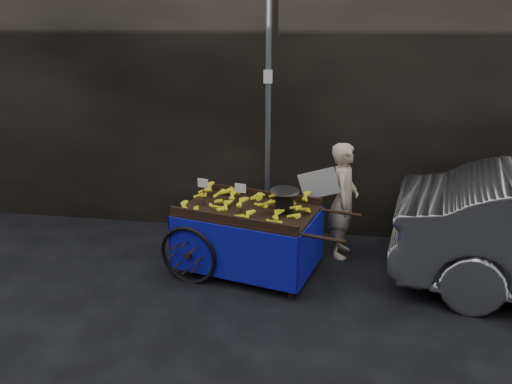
# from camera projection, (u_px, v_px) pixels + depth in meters

# --- Properties ---
(ground) EXTENTS (80.00, 80.00, 0.00)m
(ground) POSITION_uv_depth(u_px,v_px,m) (230.00, 278.00, 6.39)
(ground) COLOR black
(ground) RESTS_ON ground
(building_wall) EXTENTS (13.50, 2.00, 5.00)m
(building_wall) POSITION_uv_depth(u_px,v_px,m) (285.00, 61.00, 7.93)
(building_wall) COLOR black
(building_wall) RESTS_ON ground
(street_pole) EXTENTS (0.12, 0.10, 4.00)m
(street_pole) POSITION_uv_depth(u_px,v_px,m) (268.00, 105.00, 6.89)
(street_pole) COLOR slate
(street_pole) RESTS_ON ground
(banana_cart) EXTENTS (2.49, 1.54, 1.26)m
(banana_cart) POSITION_uv_depth(u_px,v_px,m) (244.00, 215.00, 6.35)
(banana_cart) COLOR black
(banana_cart) RESTS_ON ground
(vendor) EXTENTS (0.86, 0.63, 1.61)m
(vendor) POSITION_uv_depth(u_px,v_px,m) (343.00, 200.00, 6.77)
(vendor) COLOR beige
(vendor) RESTS_ON ground
(plastic_bag) EXTENTS (0.26, 0.21, 0.24)m
(plastic_bag) POSITION_uv_depth(u_px,v_px,m) (313.00, 250.00, 6.89)
(plastic_bag) COLOR blue
(plastic_bag) RESTS_ON ground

